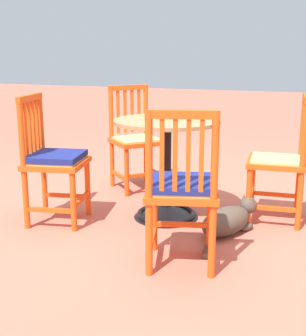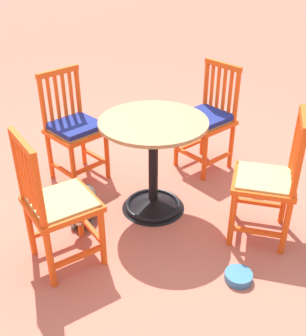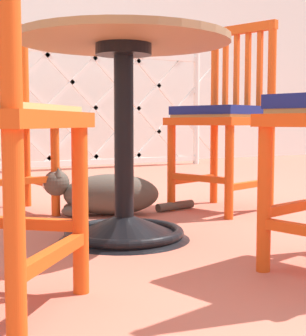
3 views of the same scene
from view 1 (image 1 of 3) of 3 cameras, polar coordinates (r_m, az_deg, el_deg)
The scene contains 8 objects.
ground_plane at distance 3.46m, azimuth -0.16°, elevation -6.18°, with size 24.00×24.00×0.00m, color #BC604C.
cafe_table at distance 3.40m, azimuth 1.65°, elevation -1.51°, with size 0.76×0.76×0.73m.
orange_chair_facing_out at distance 3.42m, azimuth 15.41°, elevation 0.69°, with size 0.44×0.44×0.91m.
orange_chair_at_corner at distance 4.12m, azimuth -2.20°, elevation 3.38°, with size 0.57×0.57×0.91m.
orange_chair_tucked_in at distance 3.35m, azimuth -12.14°, elevation 0.83°, with size 0.48×0.48×0.91m.
orange_chair_by_planter at distance 2.59m, azimuth 3.55°, elevation -2.75°, with size 0.50×0.50×0.91m.
tabby_cat at distance 3.19m, azimuth 9.40°, elevation -6.32°, with size 0.73×0.37×0.23m.
pet_water_bowl at distance 4.33m, azimuth 4.37°, elevation -1.68°, with size 0.17×0.17×0.05m, color teal.
Camera 1 is at (3.02, 1.19, 1.19)m, focal length 49.56 mm.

